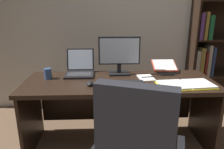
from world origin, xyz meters
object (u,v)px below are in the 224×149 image
object	(u,v)px
monitor	(119,56)
coffee_mug	(48,74)
desk	(119,96)
open_binder	(186,85)
laptop	(80,69)
computer_mouse	(90,83)
notepad	(146,78)
reading_stand_with_book	(165,67)
bookshelf	(216,41)
pen	(148,77)
keyboard	(122,84)

from	to	relation	value
monitor	coffee_mug	world-z (taller)	monitor
desk	coffee_mug	bearing A→B (deg)	178.71
open_binder	laptop	bearing A→B (deg)	153.43
computer_mouse	notepad	size ratio (longest dim) A/B	0.50
computer_mouse	open_binder	size ratio (longest dim) A/B	0.19
monitor	notepad	world-z (taller)	monitor
reading_stand_with_book	coffee_mug	world-z (taller)	reading_stand_with_book
bookshelf	monitor	world-z (taller)	bookshelf
open_binder	bookshelf	bearing A→B (deg)	48.03
bookshelf	monitor	xyz separation A→B (m)	(-1.38, -0.64, -0.05)
reading_stand_with_book	computer_mouse	bearing A→B (deg)	-153.72
pen	monitor	bearing A→B (deg)	150.84
monitor	open_binder	xyz separation A→B (m)	(0.60, -0.40, -0.19)
reading_stand_with_book	notepad	size ratio (longest dim) A/B	1.26
reading_stand_with_book	laptop	bearing A→B (deg)	-177.20
laptop	notepad	distance (m)	0.72
keyboard	coffee_mug	size ratio (longest dim) A/B	3.91
open_binder	pen	world-z (taller)	open_binder
laptop	keyboard	xyz separation A→B (m)	(0.43, -0.36, -0.04)
desk	laptop	size ratio (longest dim) A/B	5.90
laptop	pen	bearing A→B (deg)	-13.25
desk	notepad	xyz separation A→B (m)	(0.28, -0.01, 0.20)
desk	computer_mouse	distance (m)	0.41
monitor	laptop	size ratio (longest dim) A/B	1.39
bookshelf	keyboard	xyz separation A→B (m)	(-1.38, -0.99, -0.24)
bookshelf	monitor	bearing A→B (deg)	-155.13
bookshelf	reading_stand_with_book	bearing A→B (deg)	-145.82
monitor	computer_mouse	distance (m)	0.50
keyboard	open_binder	distance (m)	0.60
pen	coffee_mug	distance (m)	1.03
laptop	reading_stand_with_book	distance (m)	0.95
desk	reading_stand_with_book	size ratio (longest dim) A/B	7.18
monitor	computer_mouse	size ratio (longest dim) A/B	4.29
open_binder	notepad	size ratio (longest dim) A/B	2.54
desk	computer_mouse	world-z (taller)	computer_mouse
open_binder	desk	bearing A→B (deg)	152.60
computer_mouse	notepad	bearing A→B (deg)	18.46
desk	coffee_mug	distance (m)	0.77
laptop	coffee_mug	bearing A→B (deg)	-156.01
bookshelf	notepad	world-z (taller)	bookshelf
notepad	pen	distance (m)	0.02
pen	desk	bearing A→B (deg)	177.42
pen	coffee_mug	world-z (taller)	coffee_mug
laptop	notepad	size ratio (longest dim) A/B	1.53
keyboard	notepad	world-z (taller)	keyboard
reading_stand_with_book	notepad	bearing A→B (deg)	-139.51
coffee_mug	reading_stand_with_book	bearing A→B (deg)	8.36
keyboard	coffee_mug	xyz separation A→B (m)	(-0.74, 0.22, 0.04)
computer_mouse	open_binder	distance (m)	0.90
monitor	notepad	distance (m)	0.37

